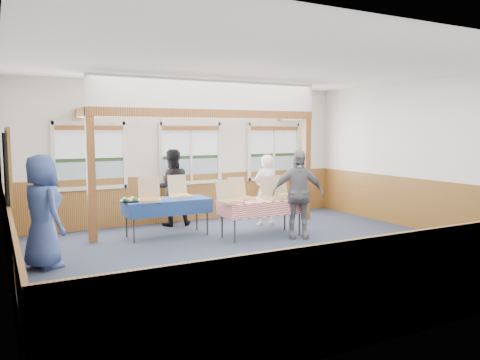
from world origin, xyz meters
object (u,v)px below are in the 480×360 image
table_right (261,202)px  woman_black (172,188)px  table_left (167,202)px  person_grey (298,194)px  man_blue (42,212)px  woman_white (265,190)px

table_right → woman_black: woman_black is taller
table_left → table_right: (1.67, -0.92, -0.00)m
table_left → person_grey: 2.64m
woman_black → person_grey: 2.95m
table_left → table_right: size_ratio=1.02×
table_right → man_blue: size_ratio=1.02×
woman_black → man_blue: bearing=46.3°
woman_black → man_blue: 3.64m
woman_white → person_grey: size_ratio=0.91×
man_blue → person_grey: bearing=-113.6°
table_left → woman_black: size_ratio=1.08×
woman_white → woman_black: woman_black is taller
woman_black → person_grey: person_grey is taller
table_right → woman_white: size_ratio=1.14×
woman_white → woman_black: bearing=-27.8°
table_right → woman_black: bearing=104.5°
table_left → table_right: bearing=-5.3°
man_blue → person_grey: 4.69m
table_left → man_blue: (-2.43, -1.22, 0.19)m
table_left → table_right: same height
table_left → person_grey: size_ratio=1.06×
table_right → woman_black: size_ratio=1.05×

